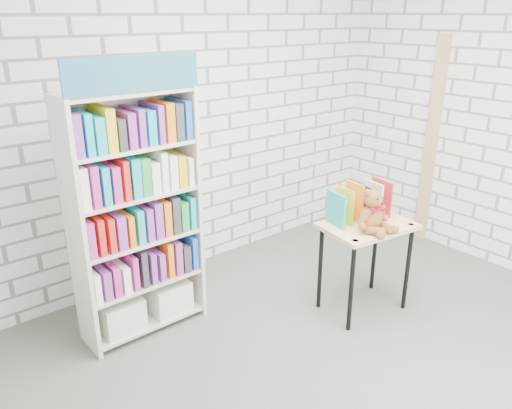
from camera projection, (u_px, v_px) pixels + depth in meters
ground at (352, 367)px, 3.43m from camera, size 4.50×4.50×0.00m
room_shell at (374, 108)px, 2.79m from camera, size 4.52×4.02×2.81m
bookshelf at (135, 215)px, 3.56m from camera, size 0.91×0.35×2.04m
display_table at (367, 236)px, 3.90m from camera, size 0.76×0.58×0.75m
table_books at (359, 202)px, 3.90m from camera, size 0.51×0.28×0.29m
teddy_bear at (373, 214)px, 3.71m from camera, size 0.31×0.28×0.33m
door_trim at (431, 142)px, 5.05m from camera, size 0.05×0.12×2.10m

